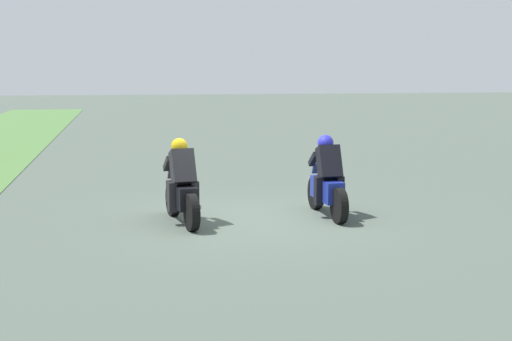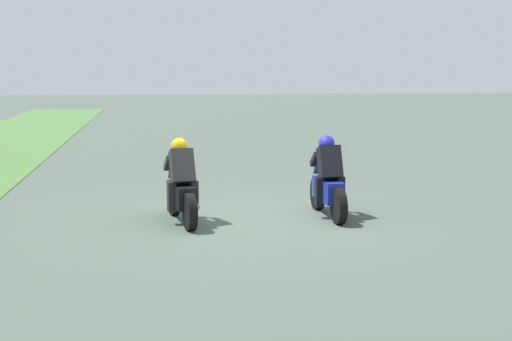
% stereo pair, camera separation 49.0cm
% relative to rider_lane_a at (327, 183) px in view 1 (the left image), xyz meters
% --- Properties ---
extents(ground_plane, '(120.00, 120.00, 0.00)m').
position_rel_rider_lane_a_xyz_m(ground_plane, '(-0.05, 1.42, -0.62)').
color(ground_plane, '#475349').
extents(rider_lane_a, '(2.04, 0.55, 1.51)m').
position_rel_rider_lane_a_xyz_m(rider_lane_a, '(0.00, 0.00, 0.00)').
color(rider_lane_a, black).
rests_on(rider_lane_a, ground_plane).
extents(rider_lane_b, '(2.03, 0.61, 1.51)m').
position_rel_rider_lane_a_xyz_m(rider_lane_b, '(-0.18, 2.71, 0.00)').
color(rider_lane_b, black).
rests_on(rider_lane_b, ground_plane).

